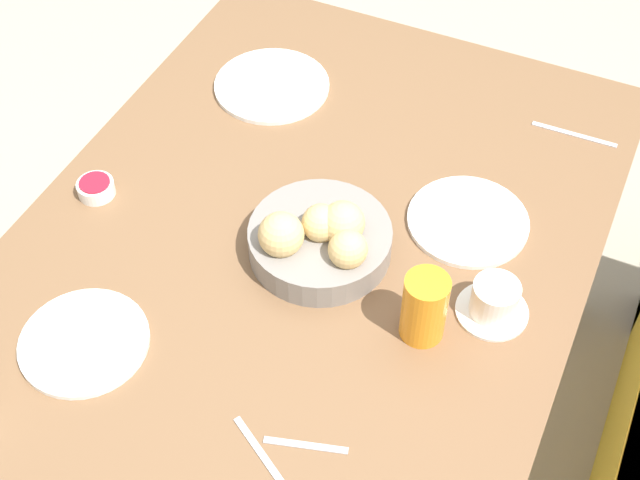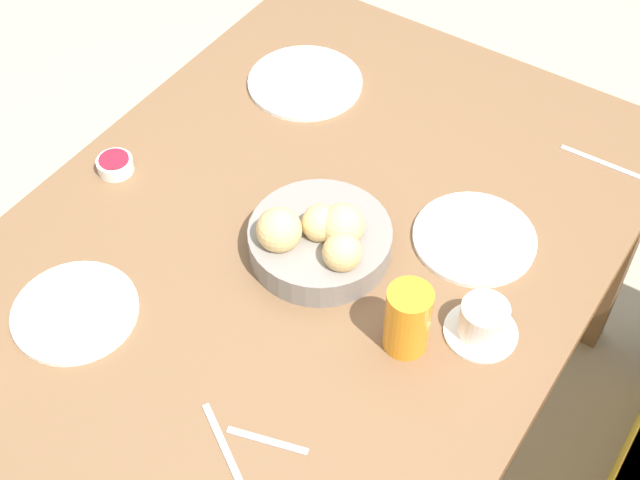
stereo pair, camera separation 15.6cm
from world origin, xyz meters
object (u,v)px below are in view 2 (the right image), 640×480
(jam_bowl_berry, at_px, (115,165))
(knife_silver, at_px, (226,450))
(plate_near_left, at_px, (305,82))
(plate_near_right, at_px, (75,312))
(bread_basket, at_px, (319,238))
(coffee_cup, at_px, (483,322))
(spoon_coffee, at_px, (267,441))
(plate_far_center, at_px, (474,238))
(fork_silver, at_px, (603,163))
(juice_glass, at_px, (408,319))

(jam_bowl_berry, relative_size, knife_silver, 0.46)
(plate_near_left, relative_size, knife_silver, 1.59)
(plate_near_left, distance_m, plate_near_right, 0.71)
(plate_near_left, xyz_separation_m, plate_near_right, (0.71, 0.02, 0.00))
(bread_basket, bearing_deg, coffee_cup, 90.91)
(plate_near_right, height_order, spoon_coffee, plate_near_right)
(plate_far_center, bearing_deg, knife_silver, -11.69)
(plate_near_left, relative_size, coffee_cup, 1.98)
(plate_near_left, distance_m, coffee_cup, 0.71)
(jam_bowl_berry, bearing_deg, fork_silver, 124.65)
(juice_glass, xyz_separation_m, jam_bowl_berry, (-0.04, -0.67, -0.05))
(fork_silver, bearing_deg, knife_silver, -14.91)
(juice_glass, height_order, fork_silver, juice_glass)
(bread_basket, relative_size, knife_silver, 1.66)
(jam_bowl_berry, bearing_deg, spoon_coffee, 61.96)
(jam_bowl_berry, xyz_separation_m, knife_silver, (0.36, 0.54, -0.01))
(bread_basket, bearing_deg, plate_far_center, 130.22)
(fork_silver, relative_size, spoon_coffee, 1.36)
(coffee_cup, bearing_deg, plate_near_right, -59.86)
(plate_far_center, distance_m, fork_silver, 0.34)
(plate_far_center, distance_m, juice_glass, 0.27)
(coffee_cup, bearing_deg, fork_silver, 178.00)
(knife_silver, xyz_separation_m, spoon_coffee, (-0.05, 0.04, 0.00))
(plate_near_left, height_order, juice_glass, juice_glass)
(plate_far_center, bearing_deg, spoon_coffee, -8.24)
(fork_silver, bearing_deg, jam_bowl_berry, -55.35)
(spoon_coffee, bearing_deg, plate_far_center, 171.76)
(plate_far_center, xyz_separation_m, jam_bowl_berry, (0.22, -0.66, 0.01))
(juice_glass, distance_m, coffee_cup, 0.13)
(coffee_cup, bearing_deg, plate_near_left, -121.71)
(plate_near_left, xyz_separation_m, knife_silver, (0.77, 0.38, -0.00))
(coffee_cup, height_order, knife_silver, coffee_cup)
(plate_near_left, xyz_separation_m, coffee_cup, (0.37, 0.60, 0.03))
(bread_basket, bearing_deg, plate_near_left, -142.85)
(jam_bowl_berry, bearing_deg, juice_glass, 86.50)
(plate_far_center, xyz_separation_m, knife_silver, (0.58, -0.12, -0.00))
(plate_near_right, bearing_deg, knife_silver, 80.33)
(plate_near_right, bearing_deg, spoon_coffee, 87.89)
(plate_near_right, distance_m, jam_bowl_berry, 0.34)
(fork_silver, bearing_deg, spoon_coffee, -12.98)
(plate_near_right, xyz_separation_m, plate_far_center, (-0.52, 0.49, 0.00))
(plate_far_center, height_order, coffee_cup, coffee_cup)
(jam_bowl_berry, relative_size, fork_silver, 0.41)
(knife_silver, bearing_deg, bread_basket, -166.55)
(juice_glass, distance_m, knife_silver, 0.35)
(spoon_coffee, bearing_deg, fork_silver, 167.02)
(plate_near_left, bearing_deg, plate_far_center, 68.70)
(jam_bowl_berry, height_order, spoon_coffee, jam_bowl_berry)
(juice_glass, bearing_deg, plate_near_left, -132.06)
(bread_basket, height_order, knife_silver, bread_basket)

